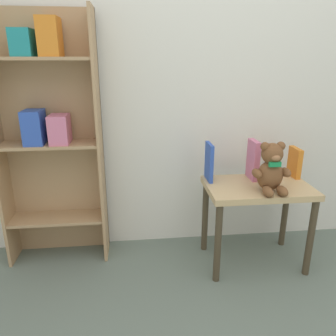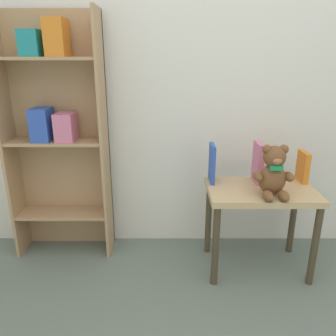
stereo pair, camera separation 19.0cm
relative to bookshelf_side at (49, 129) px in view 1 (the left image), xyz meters
The scene contains 7 objects.
wall_back 1.04m from the bookshelf_side, ahead, with size 4.80×0.06×2.50m.
bookshelf_side is the anchor object (origin of this frame).
display_table 1.31m from the bookshelf_side, 10.74° to the right, with size 0.62×0.39×0.52m.
teddy_bear 1.31m from the bookshelf_side, 14.48° to the right, with size 0.22×0.20×0.28m.
book_standing_blue 0.97m from the bookshelf_side, ahead, with size 0.02×0.14×0.23m, color #2D51B7.
book_standing_pink 1.24m from the bookshelf_side, ahead, with size 0.04×0.14×0.24m, color #D17093.
book_standing_orange 1.52m from the bookshelf_side, ahead, with size 0.03×0.14×0.19m, color orange.
Camera 1 is at (-0.45, -0.57, 1.24)m, focal length 35.00 mm.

